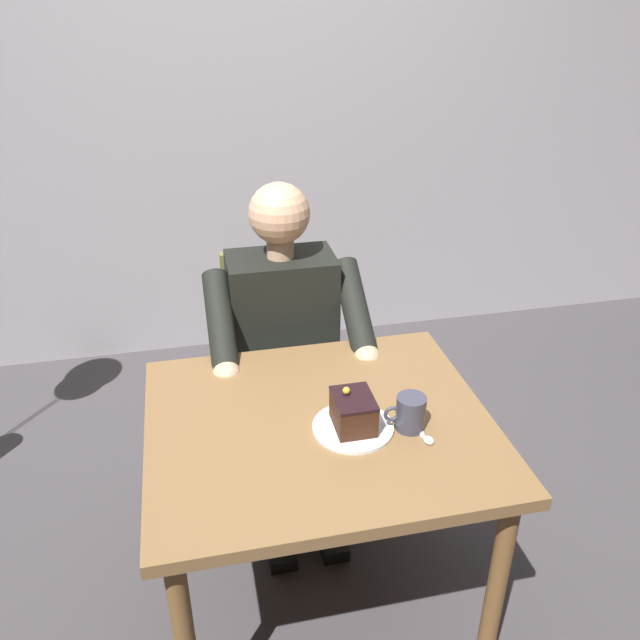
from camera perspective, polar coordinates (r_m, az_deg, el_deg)
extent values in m
plane|color=#403D3F|center=(2.25, -0.04, -23.53)|extent=(14.00, 14.00, 0.00)
cube|color=#A39EA4|center=(3.16, -7.56, 23.21)|extent=(6.40, 0.12, 3.00)
cube|color=brown|center=(1.76, -0.05, -9.33)|extent=(0.91, 0.79, 0.04)
cylinder|color=brown|center=(1.88, 15.22, -22.07)|extent=(0.05, 0.05, 0.70)
cylinder|color=brown|center=(2.32, 7.89, -9.82)|extent=(0.05, 0.05, 0.70)
cylinder|color=brown|center=(2.21, -12.31, -12.41)|extent=(0.05, 0.05, 0.70)
cube|color=olive|center=(2.42, -3.21, -5.85)|extent=(0.42, 0.42, 0.04)
cube|color=olive|center=(2.46, -4.10, 1.33)|extent=(0.38, 0.04, 0.45)
cylinder|color=olive|center=(2.43, 1.92, -11.72)|extent=(0.04, 0.04, 0.41)
cylinder|color=olive|center=(2.39, -6.71, -12.84)|extent=(0.04, 0.04, 0.41)
cylinder|color=olive|center=(2.71, 0.05, -6.93)|extent=(0.04, 0.04, 0.41)
cylinder|color=olive|center=(2.67, -7.59, -7.83)|extent=(0.04, 0.04, 0.41)
cube|color=black|center=(2.26, -3.31, -0.37)|extent=(0.36, 0.22, 0.51)
sphere|color=tan|center=(2.09, -3.62, 9.36)|extent=(0.20, 0.20, 0.20)
cylinder|color=tan|center=(2.14, -3.52, 6.34)|extent=(0.09, 0.09, 0.06)
cylinder|color=black|center=(2.13, 3.09, 1.12)|extent=(0.08, 0.33, 0.26)
sphere|color=tan|center=(2.04, 4.19, -3.43)|extent=(0.09, 0.09, 0.09)
cylinder|color=black|center=(2.06, -8.79, -0.09)|extent=(0.08, 0.33, 0.26)
sphere|color=tan|center=(1.98, -8.20, -4.84)|extent=(0.09, 0.09, 0.09)
cylinder|color=#2A2D3F|center=(2.32, -0.42, -7.50)|extent=(0.13, 0.38, 0.14)
cylinder|color=#2A2D3F|center=(2.29, -4.86, -8.03)|extent=(0.13, 0.38, 0.14)
cylinder|color=#2A2D3F|center=(2.32, 0.56, -14.40)|extent=(0.11, 0.11, 0.39)
cube|color=black|center=(2.40, 0.87, -18.36)|extent=(0.09, 0.22, 0.05)
cylinder|color=#2A2D3F|center=(2.30, -3.98, -15.02)|extent=(0.11, 0.11, 0.39)
cube|color=black|center=(2.38, -3.60, -19.01)|extent=(0.09, 0.22, 0.05)
cylinder|color=white|center=(1.72, 2.92, -9.42)|extent=(0.21, 0.21, 0.01)
cube|color=#3B1F13|center=(1.69, 2.96, -8.18)|extent=(0.10, 0.12, 0.08)
cube|color=black|center=(1.66, 3.00, -6.93)|extent=(0.10, 0.13, 0.01)
sphere|color=gold|center=(1.67, 2.34, -6.24)|extent=(0.02, 0.02, 0.02)
cylinder|color=#3B3B4B|center=(1.71, 8.00, -8.10)|extent=(0.08, 0.08, 0.10)
torus|color=#3B3B4B|center=(1.69, 6.37, -8.22)|extent=(0.05, 0.01, 0.05)
cylinder|color=black|center=(1.68, 8.10, -6.95)|extent=(0.07, 0.07, 0.01)
cube|color=silver|center=(1.75, 8.72, -9.06)|extent=(0.03, 0.11, 0.01)
ellipsoid|color=silver|center=(1.70, 9.55, -10.39)|extent=(0.03, 0.04, 0.01)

